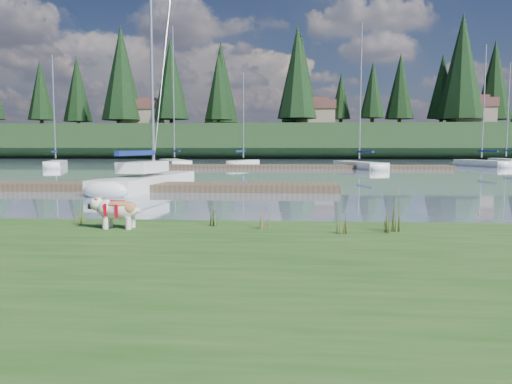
{
  "coord_description": "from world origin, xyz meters",
  "views": [
    {
      "loc": [
        2.06,
        -11.29,
        1.82
      ],
      "look_at": [
        1.31,
        -0.5,
        0.83
      ],
      "focal_mm": 35.0,
      "sensor_mm": 36.0,
      "label": 1
    }
  ],
  "objects": [
    {
      "name": "sailboat_bg_3",
      "position": [
        7.48,
        30.92,
        0.32
      ],
      "size": [
        3.99,
        8.17,
        11.85
      ],
      "rotation": [
        0.0,
        0.0,
        1.88
      ],
      "color": "white",
      "rests_on": "ground"
    },
    {
      "name": "sailboat_bg_1",
      "position": [
        -9.21,
        36.0,
        0.33
      ],
      "size": [
        5.03,
        8.79,
        13.06
      ],
      "rotation": [
        0.0,
        0.0,
        1.97
      ],
      "color": "white",
      "rests_on": "ground"
    },
    {
      "name": "sailboat_bg_2",
      "position": [
        -2.08,
        34.48,
        0.34
      ],
      "size": [
        2.85,
        5.58,
        8.59
      ],
      "rotation": [
        0.0,
        0.0,
        1.23
      ],
      "color": "white",
      "rests_on": "ground"
    },
    {
      "name": "conifer_3",
      "position": [
        -10.0,
        72.0,
        11.74
      ],
      "size": [
        4.84,
        4.84,
        12.25
      ],
      "color": "#382619",
      "rests_on": "ridge"
    },
    {
      "name": "house_2",
      "position": [
        30.0,
        69.0,
        7.31
      ],
      "size": [
        6.3,
        5.3,
        4.65
      ],
      "color": "gray",
      "rests_on": "ridge"
    },
    {
      "name": "bulldog",
      "position": [
        -1.05,
        -2.6,
        0.7
      ],
      "size": [
        0.93,
        0.43,
        0.56
      ],
      "rotation": [
        0.0,
        0.0,
        3.09
      ],
      "color": "silver",
      "rests_on": "bank"
    },
    {
      "name": "weed_4",
      "position": [
        2.94,
        -2.91,
        0.51
      ],
      "size": [
        0.17,
        0.14,
        0.39
      ],
      "color": "#475B23",
      "rests_on": "bank"
    },
    {
      "name": "ground",
      "position": [
        0.0,
        30.0,
        0.0
      ],
      "size": [
        200.0,
        200.0,
        0.0
      ],
      "primitive_type": "plane",
      "color": "#7F93AB",
      "rests_on": "ground"
    },
    {
      "name": "bank",
      "position": [
        0.0,
        -6.0,
        0.17
      ],
      "size": [
        60.0,
        9.0,
        0.35
      ],
      "primitive_type": "cube",
      "color": "#2A4D1C",
      "rests_on": "ground"
    },
    {
      "name": "sailboat_bg_4",
      "position": [
        19.35,
        36.37,
        0.33
      ],
      "size": [
        3.34,
        7.61,
        11.09
      ],
      "rotation": [
        0.0,
        0.0,
        1.83
      ],
      "color": "white",
      "rests_on": "ground"
    },
    {
      "name": "weed_1",
      "position": [
        1.62,
        -2.51,
        0.55
      ],
      "size": [
        0.17,
        0.14,
        0.47
      ],
      "color": "#475B23",
      "rests_on": "bank"
    },
    {
      "name": "dock_far",
      "position": [
        2.0,
        30.0,
        0.15
      ],
      "size": [
        26.0,
        2.2,
        0.3
      ],
      "primitive_type": "cube",
      "color": "#4C3D2C",
      "rests_on": "ground"
    },
    {
      "name": "sailboat_bg_0",
      "position": [
        -18.58,
        31.46,
        0.33
      ],
      "size": [
        3.38,
        6.68,
        9.75
      ],
      "rotation": [
        0.0,
        0.0,
        1.9
      ],
      "color": "white",
      "rests_on": "ground"
    },
    {
      "name": "sailboat_bg_5",
      "position": [
        24.15,
        42.22,
        0.32
      ],
      "size": [
        1.7,
        7.28,
        10.42
      ],
      "rotation": [
        0.0,
        0.0,
        1.53
      ],
      "color": "white",
      "rests_on": "ground"
    },
    {
      "name": "weed_0",
      "position": [
        0.65,
        -2.24,
        0.57
      ],
      "size": [
        0.17,
        0.14,
        0.53
      ],
      "color": "#475B23",
      "rests_on": "bank"
    },
    {
      "name": "dock_near",
      "position": [
        -4.0,
        9.0,
        0.15
      ],
      "size": [
        16.0,
        2.0,
        0.3
      ],
      "primitive_type": "cube",
      "color": "#4C3D2C",
      "rests_on": "ground"
    },
    {
      "name": "weed_3",
      "position": [
        -1.92,
        -2.2,
        0.56
      ],
      "size": [
        0.17,
        0.14,
        0.51
      ],
      "color": "#475B23",
      "rests_on": "bank"
    },
    {
      "name": "house_1",
      "position": [
        6.0,
        71.0,
        7.31
      ],
      "size": [
        6.3,
        5.3,
        4.65
      ],
      "color": "gray",
      "rests_on": "ridge"
    },
    {
      "name": "sailboat_main",
      "position": [
        -4.09,
        10.66,
        0.42
      ],
      "size": [
        2.71,
        8.96,
        12.69
      ],
      "rotation": [
        0.0,
        0.0,
        1.46
      ],
      "color": "white",
      "rests_on": "ground"
    },
    {
      "name": "conifer_2",
      "position": [
        -25.0,
        68.0,
        13.54
      ],
      "size": [
        6.6,
        6.6,
        16.05
      ],
      "color": "#382619",
      "rests_on": "ridge"
    },
    {
      "name": "conifer_1",
      "position": [
        -40.0,
        71.0,
        11.28
      ],
      "size": [
        4.4,
        4.4,
        11.3
      ],
      "color": "#382619",
      "rests_on": "ridge"
    },
    {
      "name": "house_0",
      "position": [
        -22.0,
        70.0,
        7.31
      ],
      "size": [
        6.3,
        5.3,
        4.65
      ],
      "color": "gray",
      "rests_on": "ridge"
    },
    {
      "name": "weed_2",
      "position": [
        3.91,
        -2.59,
        0.68
      ],
      "size": [
        0.17,
        0.14,
        0.79
      ],
      "color": "#475B23",
      "rests_on": "bank"
    },
    {
      "name": "ridge",
      "position": [
        0.0,
        73.0,
        2.5
      ],
      "size": [
        200.0,
        20.0,
        5.0
      ],
      "primitive_type": "cube",
      "color": "black",
      "rests_on": "ground"
    },
    {
      "name": "conifer_5",
      "position": [
        15.0,
        70.0,
        10.83
      ],
      "size": [
        3.96,
        3.96,
        10.35
      ],
      "color": "#382619",
      "rests_on": "ridge"
    },
    {
      "name": "conifer_4",
      "position": [
        3.0,
        66.0,
        13.09
      ],
      "size": [
        6.16,
        6.16,
        15.1
      ],
      "color": "#382619",
      "rests_on": "ridge"
    },
    {
      "name": "weed_5",
      "position": [
        3.75,
        -2.73,
        0.61
      ],
      "size": [
        0.17,
        0.14,
        0.62
      ],
      "color": "#475B23",
      "rests_on": "bank"
    },
    {
      "name": "mud_lip",
      "position": [
        0.0,
        -1.6,
        0.07
      ],
      "size": [
        60.0,
        0.5,
        0.14
      ],
      "primitive_type": "cube",
      "color": "#33281C",
      "rests_on": "ground"
    },
    {
      "name": "conifer_6",
      "position": [
        28.0,
        68.0,
        13.99
      ],
      "size": [
        7.04,
        7.04,
        17.0
      ],
      "color": "#382619",
      "rests_on": "ridge"
    }
  ]
}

